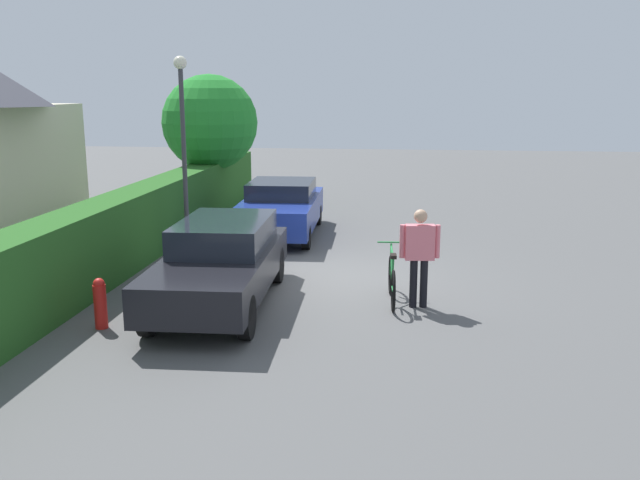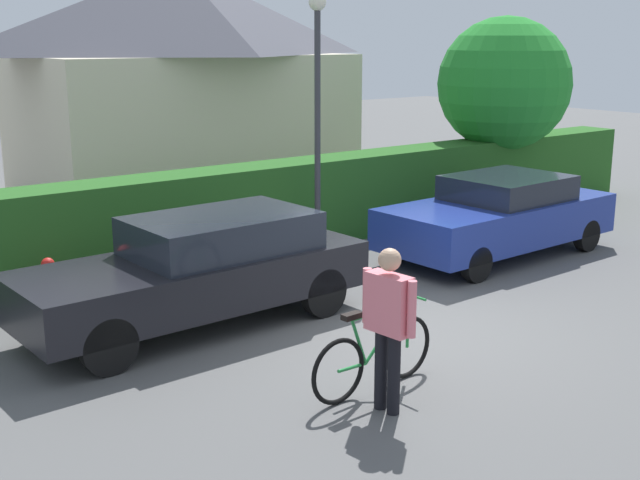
{
  "view_description": "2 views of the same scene",
  "coord_description": "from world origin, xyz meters",
  "px_view_note": "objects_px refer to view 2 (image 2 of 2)",
  "views": [
    {
      "loc": [
        -13.1,
        -1.4,
        3.66
      ],
      "look_at": [
        0.13,
        0.21,
        0.73
      ],
      "focal_mm": 38.46,
      "sensor_mm": 36.0,
      "label": 1
    },
    {
      "loc": [
        -6.89,
        -7.4,
        3.7
      ],
      "look_at": [
        -0.83,
        0.57,
        1.2
      ],
      "focal_mm": 46.07,
      "sensor_mm": 36.0,
      "label": 2
    }
  ],
  "objects_px": {
    "parked_car_far": "(499,215)",
    "bicycle": "(374,355)",
    "person_rider": "(388,317)",
    "street_lamp": "(317,93)",
    "tree_kerbside": "(504,84)",
    "fire_hydrant": "(50,286)",
    "parked_car_near": "(200,268)"
  },
  "relations": [
    {
      "from": "parked_car_far",
      "to": "street_lamp",
      "type": "relative_size",
      "value": 1.02
    },
    {
      "from": "tree_kerbside",
      "to": "fire_hydrant",
      "type": "xyz_separation_m",
      "value": [
        -10.37,
        -1.12,
        -2.27
      ]
    },
    {
      "from": "person_rider",
      "to": "parked_car_far",
      "type": "bearing_deg",
      "value": 31.25
    },
    {
      "from": "tree_kerbside",
      "to": "fire_hydrant",
      "type": "relative_size",
      "value": 5.07
    },
    {
      "from": "tree_kerbside",
      "to": "parked_car_far",
      "type": "bearing_deg",
      "value": -139.32
    },
    {
      "from": "street_lamp",
      "to": "fire_hydrant",
      "type": "bearing_deg",
      "value": -179.37
    },
    {
      "from": "parked_car_far",
      "to": "bicycle",
      "type": "xyz_separation_m",
      "value": [
        -5.36,
        -2.93,
        -0.31
      ]
    },
    {
      "from": "bicycle",
      "to": "fire_hydrant",
      "type": "bearing_deg",
      "value": 112.91
    },
    {
      "from": "street_lamp",
      "to": "tree_kerbside",
      "type": "distance_m",
      "value": 5.9
    },
    {
      "from": "parked_car_near",
      "to": "bicycle",
      "type": "distance_m",
      "value": 2.99
    },
    {
      "from": "parked_car_far",
      "to": "person_rider",
      "type": "xyz_separation_m",
      "value": [
        -5.59,
        -3.39,
        0.29
      ]
    },
    {
      "from": "parked_car_near",
      "to": "tree_kerbside",
      "type": "relative_size",
      "value": 1.13
    },
    {
      "from": "parked_car_far",
      "to": "parked_car_near",
      "type": "bearing_deg",
      "value": 179.98
    },
    {
      "from": "bicycle",
      "to": "street_lamp",
      "type": "bearing_deg",
      "value": 59.47
    },
    {
      "from": "bicycle",
      "to": "parked_car_far",
      "type": "bearing_deg",
      "value": 28.66
    },
    {
      "from": "bicycle",
      "to": "street_lamp",
      "type": "distance_m",
      "value": 5.79
    },
    {
      "from": "parked_car_near",
      "to": "parked_car_far",
      "type": "distance_m",
      "value": 5.81
    },
    {
      "from": "parked_car_far",
      "to": "person_rider",
      "type": "height_order",
      "value": "person_rider"
    },
    {
      "from": "person_rider",
      "to": "tree_kerbside",
      "type": "relative_size",
      "value": 0.41
    },
    {
      "from": "parked_car_far",
      "to": "fire_hydrant",
      "type": "xyz_separation_m",
      "value": [
        -7.26,
        1.56,
        -0.3
      ]
    },
    {
      "from": "fire_hydrant",
      "to": "person_rider",
      "type": "bearing_deg",
      "value": -71.3
    },
    {
      "from": "bicycle",
      "to": "person_rider",
      "type": "bearing_deg",
      "value": -115.93
    },
    {
      "from": "parked_car_far",
      "to": "bicycle",
      "type": "bearing_deg",
      "value": -151.34
    },
    {
      "from": "parked_car_near",
      "to": "fire_hydrant",
      "type": "bearing_deg",
      "value": 133.11
    },
    {
      "from": "parked_car_far",
      "to": "street_lamp",
      "type": "distance_m",
      "value": 3.77
    },
    {
      "from": "parked_car_near",
      "to": "tree_kerbside",
      "type": "bearing_deg",
      "value": 16.69
    },
    {
      "from": "bicycle",
      "to": "fire_hydrant",
      "type": "relative_size",
      "value": 2.15
    },
    {
      "from": "parked_car_near",
      "to": "fire_hydrant",
      "type": "height_order",
      "value": "parked_car_near"
    },
    {
      "from": "street_lamp",
      "to": "fire_hydrant",
      "type": "relative_size",
      "value": 5.37
    },
    {
      "from": "parked_car_far",
      "to": "person_rider",
      "type": "relative_size",
      "value": 2.59
    },
    {
      "from": "street_lamp",
      "to": "fire_hydrant",
      "type": "distance_m",
      "value": 5.16
    },
    {
      "from": "parked_car_near",
      "to": "street_lamp",
      "type": "height_order",
      "value": "street_lamp"
    }
  ]
}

